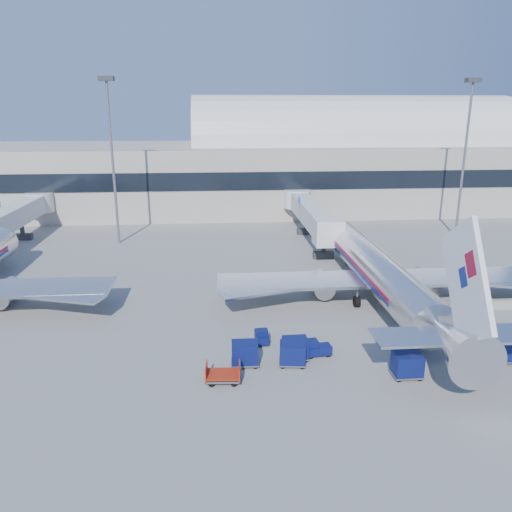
{
  "coord_description": "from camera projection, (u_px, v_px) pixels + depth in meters",
  "views": [
    {
      "loc": [
        -5.92,
        -40.55,
        18.38
      ],
      "look_at": [
        -2.19,
        6.0,
        4.64
      ],
      "focal_mm": 35.0,
      "sensor_mm": 36.0,
      "label": 1
    }
  ],
  "objects": [
    {
      "name": "barrier_near",
      "position": [
        470.0,
        305.0,
        47.58
      ],
      "size": [
        3.0,
        0.55,
        0.9
      ],
      "primitive_type": "cube",
      "color": "#9E9E96",
      "rests_on": "ground"
    },
    {
      "name": "cart_train_a",
      "position": [
        295.0,
        348.0,
        37.96
      ],
      "size": [
        2.01,
        1.57,
        1.73
      ],
      "rotation": [
        0.0,
        0.0,
        0.04
      ],
      "color": "#09114A",
      "rests_on": "ground"
    },
    {
      "name": "tug_left",
      "position": [
        262.0,
        336.0,
        40.77
      ],
      "size": [
        1.07,
        2.05,
        1.32
      ],
      "rotation": [
        0.0,
        0.0,
        1.6
      ],
      "color": "#09114A",
      "rests_on": "ground"
    },
    {
      "name": "airliner_main",
      "position": [
        382.0,
        274.0,
        48.67
      ],
      "size": [
        32.0,
        37.26,
        12.07
      ],
      "color": "silver",
      "rests_on": "ground"
    },
    {
      "name": "tug_right",
      "position": [
        412.0,
        336.0,
        40.39
      ],
      "size": [
        2.69,
        2.11,
        1.57
      ],
      "rotation": [
        0.0,
        0.0,
        -0.44
      ],
      "color": "#09114A",
      "rests_on": "ground"
    },
    {
      "name": "barrier_mid",
      "position": [
        503.0,
        304.0,
        47.83
      ],
      "size": [
        3.0,
        0.55,
        0.9
      ],
      "primitive_type": "cube",
      "color": "#9E9E96",
      "rests_on": "ground"
    },
    {
      "name": "cart_open_red",
      "position": [
        223.0,
        376.0,
        34.92
      ],
      "size": [
        2.52,
        1.84,
        0.65
      ],
      "rotation": [
        0.0,
        0.0,
        -0.06
      ],
      "color": "slate",
      "rests_on": "ground"
    },
    {
      "name": "terminal",
      "position": [
        175.0,
        169.0,
        94.78
      ],
      "size": [
        170.0,
        28.15,
        21.0
      ],
      "color": "#B2AA9E",
      "rests_on": "ground"
    },
    {
      "name": "cart_train_b",
      "position": [
        293.0,
        353.0,
        37.1
      ],
      "size": [
        2.17,
        1.76,
        1.76
      ],
      "rotation": [
        0.0,
        0.0,
        -0.12
      ],
      "color": "#09114A",
      "rests_on": "ground"
    },
    {
      "name": "jetbridge_mid",
      "position": [
        14.0,
        217.0,
        70.14
      ],
      "size": [
        4.4,
        27.5,
        6.25
      ],
      "color": "silver",
      "rests_on": "ground"
    },
    {
      "name": "jetbridge_near",
      "position": [
        309.0,
        212.0,
        73.35
      ],
      "size": [
        4.4,
        27.5,
        6.25
      ],
      "color": "silver",
      "rests_on": "ground"
    },
    {
      "name": "cart_train_c",
      "position": [
        245.0,
        353.0,
        37.09
      ],
      "size": [
        2.09,
        1.61,
        1.81
      ],
      "rotation": [
        0.0,
        0.0,
        -0.02
      ],
      "color": "#09114A",
      "rests_on": "ground"
    },
    {
      "name": "cart_solo_near",
      "position": [
        407.0,
        365.0,
        35.41
      ],
      "size": [
        2.09,
        1.61,
        1.82
      ],
      "rotation": [
        0.0,
        0.0,
        0.01
      ],
      "color": "#09114A",
      "rests_on": "ground"
    },
    {
      "name": "ground",
      "position": [
        286.0,
        324.0,
        44.42
      ],
      "size": [
        260.0,
        260.0,
        0.0
      ],
      "primitive_type": "plane",
      "color": "gray",
      "rests_on": "ground"
    },
    {
      "name": "cart_solo_far",
      "position": [
        502.0,
        349.0,
        37.66
      ],
      "size": [
        2.26,
        1.79,
        1.89
      ],
      "rotation": [
        0.0,
        0.0,
        -0.08
      ],
      "color": "#09114A",
      "rests_on": "ground"
    },
    {
      "name": "tug_lead",
      "position": [
        317.0,
        348.0,
        38.63
      ],
      "size": [
        2.17,
        1.29,
        1.34
      ],
      "rotation": [
        0.0,
        0.0,
        0.13
      ],
      "color": "#09114A",
      "rests_on": "ground"
    },
    {
      "name": "mast_east",
      "position": [
        467.0,
        136.0,
        71.23
      ],
      "size": [
        2.0,
        1.2,
        22.6
      ],
      "color": "slate",
      "rests_on": "ground"
    },
    {
      "name": "mast_west",
      "position": [
        111.0,
        137.0,
        67.41
      ],
      "size": [
        2.0,
        1.2,
        22.6
      ],
      "color": "slate",
      "rests_on": "ground"
    }
  ]
}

